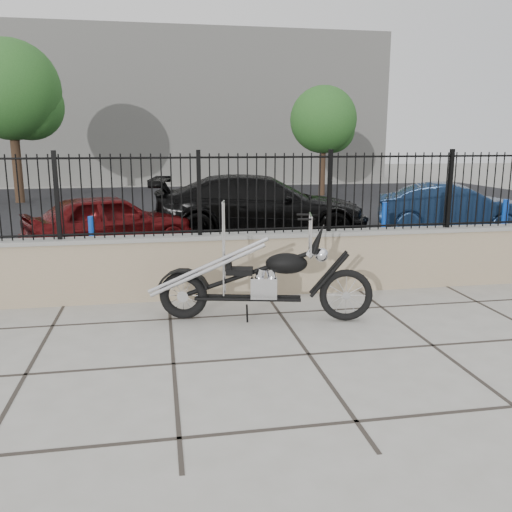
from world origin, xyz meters
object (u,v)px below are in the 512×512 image
at_px(chopper_motorcycle, 260,261).
at_px(car_red, 110,221).
at_px(car_black, 261,206).
at_px(car_blue, 454,208).

height_order(chopper_motorcycle, car_red, chopper_motorcycle).
relative_size(car_red, car_black, 0.69).
relative_size(car_red, car_blue, 0.95).
height_order(car_black, car_blue, car_black).
xyz_separation_m(car_black, car_blue, (5.03, -0.19, -0.13)).
relative_size(chopper_motorcycle, car_blue, 0.71).
distance_m(chopper_motorcycle, car_red, 5.74).
height_order(car_red, car_blue, car_blue).
bearing_deg(car_black, car_blue, -84.93).
height_order(chopper_motorcycle, car_black, chopper_motorcycle).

